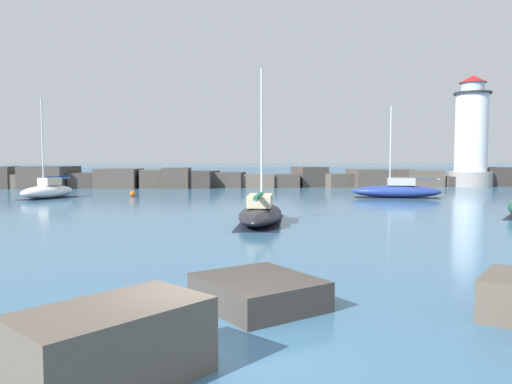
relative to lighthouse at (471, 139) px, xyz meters
The scene contains 9 objects.
ground_plane 59.20m from the lighthouse, 121.61° to the right, with size 600.00×600.00×0.00m, color #3D6B8E.
open_sea_beyond 68.59m from the lighthouse, 116.86° to the left, with size 400.00×116.00×0.01m.
breakwater_jetty 32.60m from the lighthouse, behind, with size 71.27×6.81×2.52m.
lighthouse is the anchor object (origin of this frame).
foreground_rocks 58.21m from the lighthouse, 120.98° to the right, with size 17.25×7.46×1.26m.
sailboat_moored_1 43.24m from the lighthouse, 131.50° to the right, with size 3.46×8.16×8.42m.
sailboat_moored_2 48.17m from the lighthouse, 162.09° to the right, with size 4.44×5.82×8.59m.
sailboat_moored_3 22.97m from the lighthouse, 132.61° to the right, with size 7.85×3.74×8.04m.
mooring_buoy_orange_near 41.17m from the lighthouse, 160.97° to the right, with size 0.53×0.53×0.73m.
Camera 1 is at (0.24, -8.90, 3.56)m, focal length 35.00 mm.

